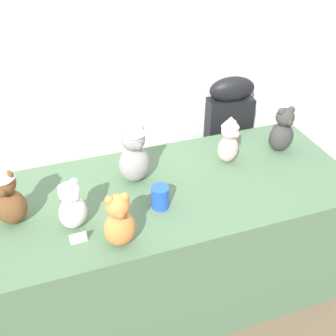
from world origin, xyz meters
The scene contains 12 objects.
ground_plane centered at (0.00, 0.00, 0.00)m, with size 10.00×10.00×0.00m, color brown.
wall_back centered at (0.00, 0.88, 1.30)m, with size 7.00×0.08×2.60m, color white.
display_table centered at (0.00, 0.25, 0.39)m, with size 1.85×0.76×0.79m, color #4C6B4C.
instrument_case centered at (0.58, 0.76, 0.54)m, with size 0.29×0.15×1.08m.
teddy_bear_snow centered at (-0.46, 0.13, 0.90)m, with size 0.16×0.15×0.24m.
teddy_bear_ash centered at (-0.13, 0.37, 0.95)m, with size 0.18×0.16×0.34m.
teddy_bear_chestnut centered at (-0.71, 0.24, 0.93)m, with size 0.16×0.14×0.30m.
teddy_bear_blush centered at (0.37, 0.37, 0.92)m, with size 0.16×0.15×0.27m.
teddy_bear_charcoal centered at (0.70, 0.37, 0.91)m, with size 0.13×0.12×0.26m.
teddy_bear_ginger centered at (-0.30, -0.03, 0.90)m, with size 0.13×0.12×0.25m.
party_cup_blue centered at (-0.08, 0.13, 0.84)m, with size 0.08×0.08×0.11m, color blue.
name_card_front_left centered at (-0.46, 0.03, 0.81)m, with size 0.07×0.01×0.05m, color white.
Camera 1 is at (-0.47, -1.13, 1.97)m, focal length 41.18 mm.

